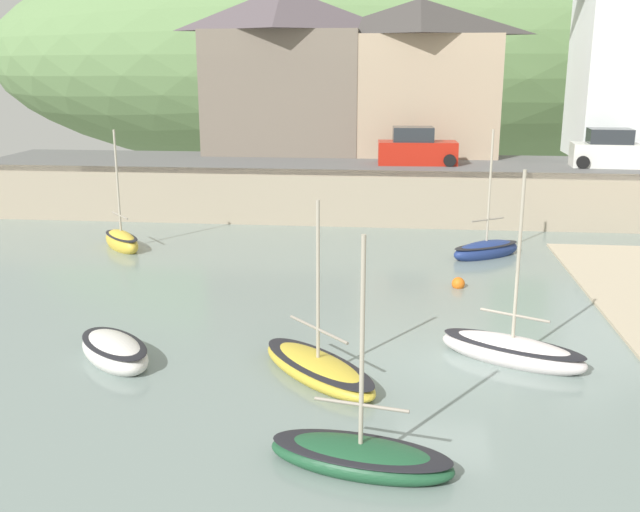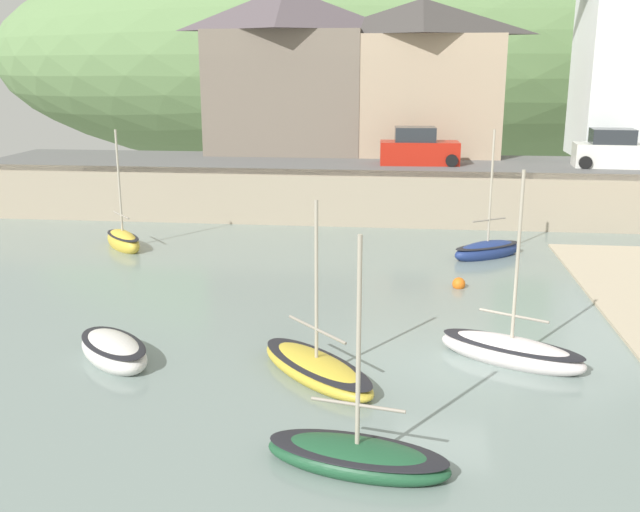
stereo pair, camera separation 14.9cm
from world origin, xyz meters
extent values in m
cube|color=gray|center=(0.00, 0.00, -0.03)|extent=(48.00, 40.00, 0.06)
cube|color=tan|center=(0.00, 17.00, 1.20)|extent=(48.00, 2.40, 2.40)
cube|color=#606060|center=(0.00, 20.70, 2.35)|extent=(48.00, 9.00, 0.10)
ellipsoid|color=#658A53|center=(-1.76, 55.20, 8.22)|extent=(80.00, 44.00, 23.48)
cube|color=#74685B|center=(-8.21, 25.20, 5.90)|extent=(8.93, 4.95, 7.00)
pyramid|color=#53494F|center=(-8.21, 25.20, 10.59)|extent=(9.23, 5.25, 2.38)
cube|color=tan|center=(-0.39, 25.20, 5.76)|extent=(8.93, 4.88, 6.72)
pyramid|color=#423E3B|center=(-0.39, 25.20, 10.11)|extent=(9.23, 5.18, 1.96)
ellipsoid|color=gold|center=(-3.25, -1.40, 0.18)|extent=(3.79, 3.96, 0.66)
ellipsoid|color=black|center=(-3.25, -1.40, 0.36)|extent=(3.71, 3.88, 0.12)
cylinder|color=#B2A893|center=(-3.25, -1.40, 2.48)|extent=(0.09, 0.09, 3.93)
cylinder|color=gray|center=(-3.25, -1.40, 1.25)|extent=(1.62, 1.76, 0.07)
ellipsoid|color=silver|center=(-8.64, -0.98, 0.24)|extent=(3.00, 3.04, 0.89)
ellipsoid|color=black|center=(-8.64, -0.98, 0.49)|extent=(2.94, 2.98, 0.12)
ellipsoid|color=#1F5131|center=(-1.99, -5.47, 0.18)|extent=(3.82, 2.05, 0.64)
ellipsoid|color=black|center=(-1.99, -5.47, 0.35)|extent=(3.75, 2.00, 0.12)
cylinder|color=#B2A893|center=(-1.99, -5.47, 2.55)|extent=(0.09, 0.09, 4.09)
cylinder|color=gray|center=(-1.99, -5.47, 1.30)|extent=(1.81, 0.44, 0.07)
ellipsoid|color=gold|center=(-12.88, 10.63, 0.27)|extent=(2.58, 2.77, 0.98)
ellipsoid|color=black|center=(-12.88, 10.63, 0.54)|extent=(2.53, 2.71, 0.12)
cylinder|color=#B2A893|center=(-12.88, 10.63, 2.86)|extent=(0.09, 0.09, 4.19)
cylinder|color=gray|center=(-12.88, 10.63, 1.42)|extent=(1.21, 1.37, 0.07)
ellipsoid|color=navy|center=(2.21, 10.88, 0.23)|extent=(3.21, 2.66, 0.85)
ellipsoid|color=black|center=(2.21, 10.88, 0.47)|extent=(3.14, 2.61, 0.12)
cylinder|color=#B2A893|center=(2.21, 10.88, 2.87)|extent=(0.09, 0.09, 4.42)
cylinder|color=gray|center=(2.21, 10.88, 1.53)|extent=(1.41, 1.01, 0.07)
ellipsoid|color=silver|center=(1.67, 0.14, 0.23)|extent=(4.01, 2.89, 0.83)
ellipsoid|color=black|center=(1.67, 0.14, 0.46)|extent=(3.93, 2.84, 0.12)
cylinder|color=#B2A893|center=(1.67, 0.14, 2.83)|extent=(0.09, 0.09, 4.37)
cylinder|color=gray|center=(1.67, 0.14, 1.25)|extent=(1.65, 0.90, 0.07)
cube|color=red|center=(-0.42, 20.70, 3.00)|extent=(4.17, 1.88, 1.20)
cube|color=#282D33|center=(-0.67, 20.70, 3.95)|extent=(2.17, 1.59, 0.80)
cylinder|color=black|center=(1.23, 21.50, 2.72)|extent=(0.64, 0.22, 0.64)
cylinder|color=black|center=(1.23, 19.90, 2.72)|extent=(0.64, 0.22, 0.64)
cylinder|color=black|center=(-2.07, 21.50, 2.72)|extent=(0.64, 0.22, 0.64)
cylinder|color=black|center=(-2.07, 19.90, 2.72)|extent=(0.64, 0.22, 0.64)
cube|color=white|center=(9.54, 20.70, 3.00)|extent=(4.20, 1.97, 1.20)
cube|color=#282D33|center=(9.29, 20.70, 3.95)|extent=(2.20, 1.64, 0.80)
cylinder|color=black|center=(7.89, 21.50, 2.72)|extent=(0.64, 0.22, 0.64)
cylinder|color=black|center=(7.89, 19.90, 2.72)|extent=(0.64, 0.22, 0.64)
sphere|color=orange|center=(0.78, 6.53, 0.14)|extent=(0.46, 0.46, 0.46)
camera|label=1|loc=(-1.43, -17.95, 7.49)|focal=40.77mm
camera|label=2|loc=(-1.28, -17.94, 7.49)|focal=40.77mm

